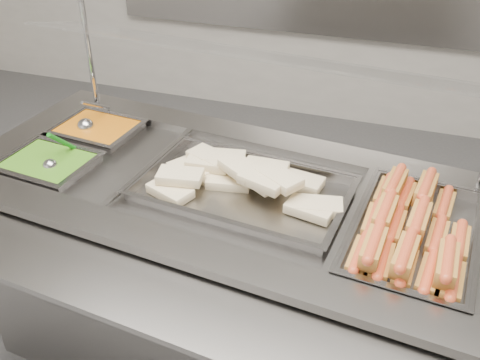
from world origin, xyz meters
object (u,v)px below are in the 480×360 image
(ladle, at_px, (87,125))
(steam_counter, at_px, (228,280))
(serving_spoon, at_px, (53,162))
(sneeze_guard, at_px, (253,58))
(pan_hotdogs, at_px, (413,241))
(pan_wraps, at_px, (243,193))

(ladle, bearing_deg, steam_counter, -16.66)
(serving_spoon, bearing_deg, sneeze_guard, 25.06)
(pan_hotdogs, bearing_deg, steam_counter, 174.13)
(sneeze_guard, bearing_deg, ladle, -178.55)
(steam_counter, height_order, sneeze_guard, sneeze_guard)
(pan_wraps, distance_m, ladle, 0.68)
(pan_hotdogs, relative_size, serving_spoon, 3.41)
(sneeze_guard, distance_m, ladle, 0.70)
(ladle, bearing_deg, serving_spoon, -81.85)
(ladle, distance_m, serving_spoon, 0.26)
(pan_hotdogs, bearing_deg, ladle, 168.44)
(steam_counter, xyz_separation_m, serving_spoon, (-0.56, -0.08, 0.41))
(sneeze_guard, xyz_separation_m, pan_hotdogs, (0.54, -0.25, -0.36))
(pan_hotdogs, relative_size, pan_wraps, 0.81)
(ladle, bearing_deg, sneeze_guard, 1.45)
(steam_counter, distance_m, pan_hotdogs, 0.67)
(sneeze_guard, relative_size, serving_spoon, 9.80)
(pan_wraps, bearing_deg, ladle, 164.19)
(pan_hotdogs, height_order, pan_wraps, same)
(pan_hotdogs, height_order, serving_spoon, serving_spoon)
(steam_counter, bearing_deg, sneeze_guard, 84.14)
(sneeze_guard, xyz_separation_m, serving_spoon, (-0.58, -0.27, -0.32))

